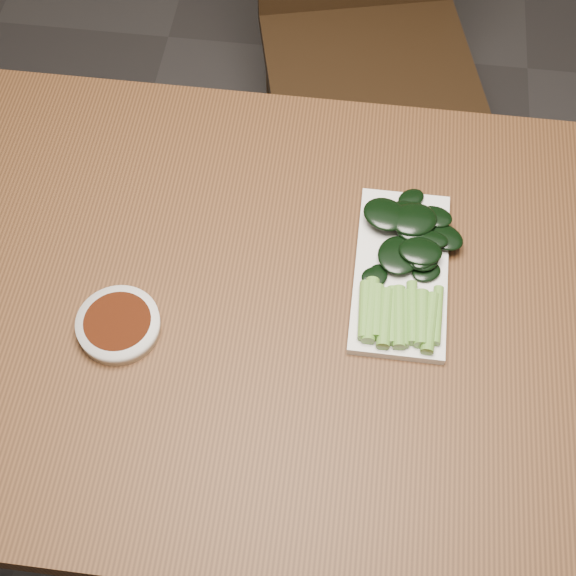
{
  "coord_description": "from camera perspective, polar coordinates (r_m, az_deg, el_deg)",
  "views": [
    {
      "loc": [
        0.06,
        -0.57,
        1.74
      ],
      "look_at": [
        -0.01,
        0.02,
        0.76
      ],
      "focal_mm": 50.0,
      "sensor_mm": 36.0,
      "label": 1
    }
  ],
  "objects": [
    {
      "name": "ground",
      "position": [
        1.83,
        0.38,
        -12.85
      ],
      "size": [
        6.0,
        6.0,
        0.0
      ],
      "primitive_type": "plane",
      "color": "#2C2929",
      "rests_on": "ground"
    },
    {
      "name": "table",
      "position": [
        1.21,
        0.57,
        -2.77
      ],
      "size": [
        1.4,
        0.8,
        0.75
      ],
      "color": "#472914",
      "rests_on": "ground"
    },
    {
      "name": "chair_far",
      "position": [
        1.91,
        5.63,
        17.82
      ],
      "size": [
        0.57,
        0.57,
        0.89
      ],
      "rotation": [
        0.0,
        0.0,
        0.25
      ],
      "color": "black",
      "rests_on": "ground"
    },
    {
      "name": "sauce_bowl",
      "position": [
        1.14,
        -11.96,
        -2.57
      ],
      "size": [
        0.12,
        0.12,
        0.02
      ],
      "color": "silver",
      "rests_on": "table"
    },
    {
      "name": "serving_plate",
      "position": [
        1.17,
        8.03,
        1.17
      ],
      "size": [
        0.13,
        0.28,
        0.01
      ],
      "rotation": [
        0.0,
        0.0,
        -0.0
      ],
      "color": "silver",
      "rests_on": "table"
    },
    {
      "name": "gai_lan",
      "position": [
        1.16,
        8.48,
        1.63
      ],
      "size": [
        0.17,
        0.29,
        0.03
      ],
      "color": "#57892F",
      "rests_on": "serving_plate"
    }
  ]
}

